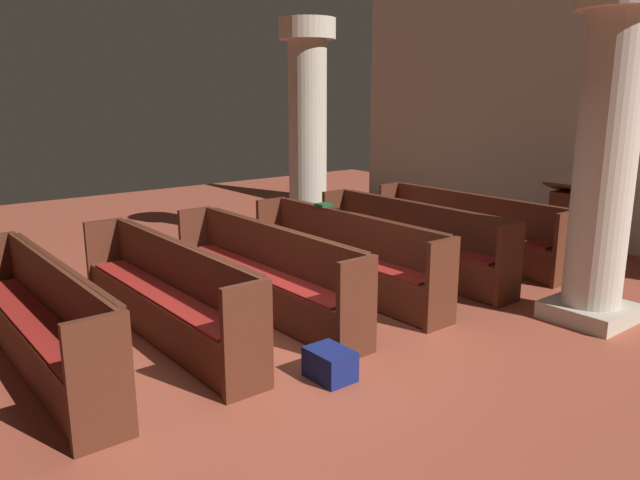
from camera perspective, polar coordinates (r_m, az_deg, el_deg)
The scene contains 13 objects.
ground_plane at distance 5.91m, azimuth -4.92°, elevation -9.64°, with size 19.20×19.20×0.00m, color #9E4733.
back_wall at distance 10.14m, azimuth 25.31°, elevation 11.90°, with size 10.00×0.16×4.50m, color beige.
pew_row_0 at distance 8.87m, azimuth 13.43°, elevation 1.23°, with size 3.06×0.47×0.92m.
pew_row_1 at distance 8.02m, azimuth 8.42°, elevation 0.17°, with size 3.06×0.46×0.92m.
pew_row_2 at distance 7.25m, azimuth 2.30°, elevation -1.13°, with size 3.06×0.47×0.92m.
pew_row_3 at distance 6.59m, azimuth -5.18°, elevation -2.69°, with size 3.06×0.46×0.92m.
pew_row_4 at distance 6.07m, azimuth -14.14°, elevation -4.50°, with size 3.06×0.46×0.92m.
pew_row_5 at distance 5.73m, azimuth -24.53°, elevation -6.44°, with size 3.06×0.47×0.92m.
pillar_aisle_side at distance 6.72m, azimuth 25.04°, elevation 7.50°, with size 0.85×0.85×3.38m.
pillar_far_side at distance 9.54m, azimuth -1.15°, elevation 10.18°, with size 0.85×0.85×3.38m.
lectern at distance 9.45m, azimuth 21.44°, elevation 1.21°, with size 0.48×0.45×1.08m.
hymn_book at distance 7.73m, azimuth 0.38°, elevation 3.28°, with size 0.17×0.19×0.04m, color #194723.
kneeler_box_navy at distance 5.19m, azimuth 0.93°, elevation -11.44°, with size 0.39×0.30×0.26m, color navy.
Camera 1 is at (4.53, -2.99, 2.32)m, focal length 34.50 mm.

